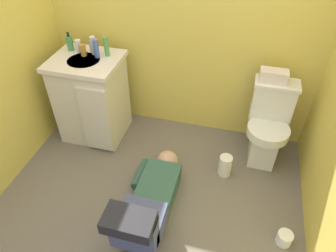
{
  "coord_description": "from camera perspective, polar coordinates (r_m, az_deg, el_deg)",
  "views": [
    {
      "loc": [
        0.54,
        -1.42,
        2.08
      ],
      "look_at": [
        0.04,
        0.44,
        0.45
      ],
      "focal_mm": 32.84,
      "sensor_mm": 36.0,
      "label": 1
    }
  ],
  "objects": [
    {
      "name": "ground_plane",
      "position": [
        2.59,
        -3.53,
        -13.96
      ],
      "size": [
        2.91,
        3.09,
        0.04
      ],
      "primitive_type": "cube",
      "color": "#6A6256"
    },
    {
      "name": "wall_back",
      "position": [
        2.71,
        2.86,
        21.28
      ],
      "size": [
        2.57,
        0.08,
        2.4
      ],
      "primitive_type": "cube",
      "color": "#DBC450",
      "rests_on": "ground_plane"
    },
    {
      "name": "toilet",
      "position": [
        2.8,
        18.04,
        0.16
      ],
      "size": [
        0.36,
        0.46,
        0.75
      ],
      "color": "silver",
      "rests_on": "ground_plane"
    },
    {
      "name": "vanity_cabinet",
      "position": [
        2.98,
        -13.91,
        5.09
      ],
      "size": [
        0.6,
        0.53,
        0.82
      ],
      "color": "beige",
      "rests_on": "ground_plane"
    },
    {
      "name": "faucet",
      "position": [
        2.87,
        -14.13,
        14.13
      ],
      "size": [
        0.02,
        0.02,
        0.1
      ],
      "primitive_type": "cylinder",
      "color": "silver",
      "rests_on": "vanity_cabinet"
    },
    {
      "name": "person_plumber",
      "position": [
        2.35,
        -3.6,
        -13.95
      ],
      "size": [
        0.39,
        1.06,
        0.52
      ],
      "color": "#33594C",
      "rests_on": "ground_plane"
    },
    {
      "name": "tissue_box",
      "position": [
        2.63,
        19.02,
        8.79
      ],
      "size": [
        0.22,
        0.11,
        0.1
      ],
      "primitive_type": "cube",
      "color": "silver",
      "rests_on": "toilet"
    },
    {
      "name": "soap_dispenser",
      "position": [
        2.94,
        -17.76,
        14.45
      ],
      "size": [
        0.06,
        0.06,
        0.17
      ],
      "color": "#418C52",
      "rests_on": "vanity_cabinet"
    },
    {
      "name": "bottle_white",
      "position": [
        2.89,
        -16.31,
        14.06
      ],
      "size": [
        0.05,
        0.05,
        0.11
      ],
      "primitive_type": "cylinder",
      "color": "white",
      "rests_on": "vanity_cabinet"
    },
    {
      "name": "bottle_amber",
      "position": [
        2.82,
        -15.48,
        13.42
      ],
      "size": [
        0.05,
        0.05,
        0.1
      ],
      "primitive_type": "cylinder",
      "color": "#BF8534",
      "rests_on": "vanity_cabinet"
    },
    {
      "name": "bottle_clear",
      "position": [
        2.81,
        -13.67,
        14.3
      ],
      "size": [
        0.05,
        0.05,
        0.16
      ],
      "primitive_type": "cylinder",
      "color": "silver",
      "rests_on": "vanity_cabinet"
    },
    {
      "name": "bottle_blue",
      "position": [
        2.75,
        -13.18,
        13.76
      ],
      "size": [
        0.05,
        0.05,
        0.16
      ],
      "primitive_type": "cylinder",
      "color": "#4560B3",
      "rests_on": "vanity_cabinet"
    },
    {
      "name": "bottle_green",
      "position": [
        2.76,
        -11.36,
        14.3
      ],
      "size": [
        0.04,
        0.04,
        0.17
      ],
      "primitive_type": "cylinder",
      "color": "#4E9853",
      "rests_on": "vanity_cabinet"
    },
    {
      "name": "paper_towel_roll",
      "position": [
        2.72,
        10.54,
        -7.26
      ],
      "size": [
        0.11,
        0.11,
        0.2
      ],
      "primitive_type": "cylinder",
      "color": "white",
      "rests_on": "ground_plane"
    },
    {
      "name": "toilet_paper_roll",
      "position": [
        2.48,
        20.79,
        -18.89
      ],
      "size": [
        0.11,
        0.11,
        0.1
      ],
      "primitive_type": "cylinder",
      "color": "white",
      "rests_on": "ground_plane"
    }
  ]
}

